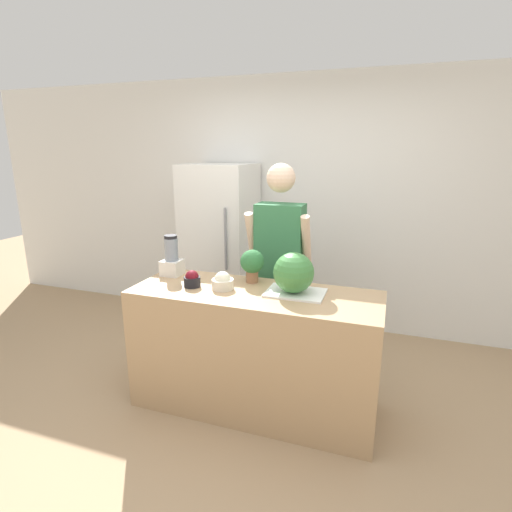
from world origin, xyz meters
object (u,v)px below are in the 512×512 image
at_px(watermelon, 294,273).
at_px(bowl_cherries, 192,279).
at_px(refrigerator, 221,247).
at_px(potted_plant, 252,263).
at_px(person, 280,267).
at_px(blender, 172,259).
at_px(bowl_cream, 223,282).

xyz_separation_m(watermelon, bowl_cherries, (-0.73, -0.09, -0.10)).
relative_size(refrigerator, bowl_cherries, 14.13).
distance_m(watermelon, potted_plant, 0.38).
distance_m(refrigerator, watermelon, 1.66).
bearing_deg(bowl_cherries, person, 52.98).
height_order(bowl_cherries, blender, blender).
bearing_deg(bowl_cherries, potted_plant, 32.38).
bearing_deg(potted_plant, person, 75.56).
bearing_deg(person, refrigerator, 140.71).
relative_size(bowl_cherries, blender, 0.38).
xyz_separation_m(bowl_cream, potted_plant, (0.15, 0.21, 0.09)).
distance_m(bowl_cherries, blender, 0.35).
bearing_deg(person, potted_plant, -104.44).
relative_size(bowl_cream, potted_plant, 0.63).
relative_size(watermelon, potted_plant, 1.12).
height_order(person, potted_plant, person).
bearing_deg(blender, refrigerator, 94.26).
relative_size(person, bowl_cream, 11.31).
distance_m(person, blender, 0.88).
distance_m(bowl_cream, blender, 0.54).
xyz_separation_m(person, potted_plant, (-0.10, -0.39, 0.13)).
height_order(refrigerator, potted_plant, refrigerator).
height_order(refrigerator, bowl_cherries, refrigerator).
distance_m(refrigerator, blender, 1.14).
relative_size(blender, potted_plant, 1.29).
bearing_deg(refrigerator, watermelon, -48.48).
relative_size(refrigerator, potted_plant, 6.95).
xyz_separation_m(person, bowl_cream, (-0.25, -0.61, 0.04)).
distance_m(person, bowl_cherries, 0.79).
height_order(refrigerator, blender, refrigerator).
bearing_deg(person, blender, -150.28).
distance_m(refrigerator, bowl_cherries, 1.37).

